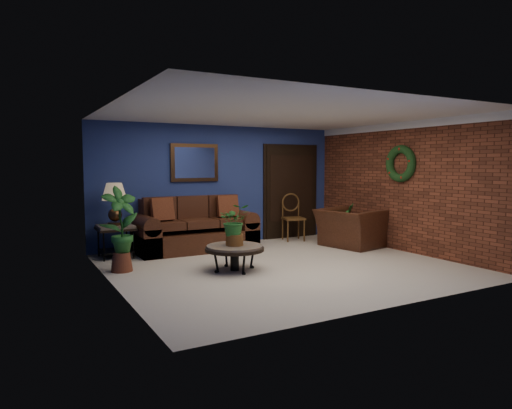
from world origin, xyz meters
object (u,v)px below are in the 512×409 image
side_chair (292,214)px  end_table (115,233)px  sofa (194,232)px  table_lamp (115,199)px  armchair (350,228)px  coffee_table (235,249)px

side_chair → end_table: bearing=-164.0°
sofa → table_lamp: size_ratio=3.17×
side_chair → armchair: size_ratio=0.88×
sofa → table_lamp: (-1.53, -0.04, 0.72)m
end_table → sofa: bearing=1.4°
end_table → coffee_table: bearing=-53.7°
armchair → coffee_table: bearing=93.2°
coffee_table → table_lamp: 2.54m
table_lamp → sofa: bearing=1.4°
table_lamp → side_chair: bearing=1.1°
end_table → side_chair: side_chair is taller
coffee_table → armchair: (3.01, 0.75, 0.04)m
sofa → side_chair: sofa is taller
side_chair → armchair: bearing=-50.8°
end_table → table_lamp: size_ratio=0.88×
sofa → coffee_table: size_ratio=2.48×
sofa → table_lamp: table_lamp is taller
sofa → coffee_table: sofa is taller
sofa → armchair: 3.17m
sofa → side_chair: 2.35m
end_table → side_chair: bearing=1.1°
sofa → end_table: (-1.53, -0.04, 0.11)m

